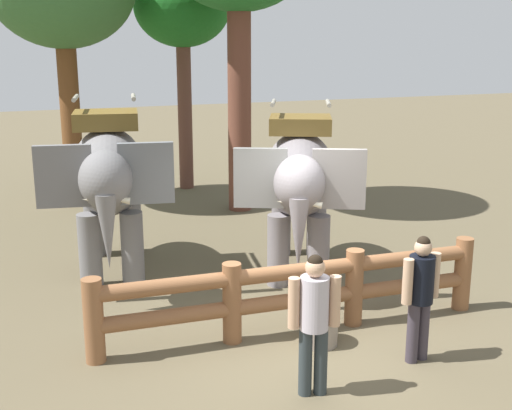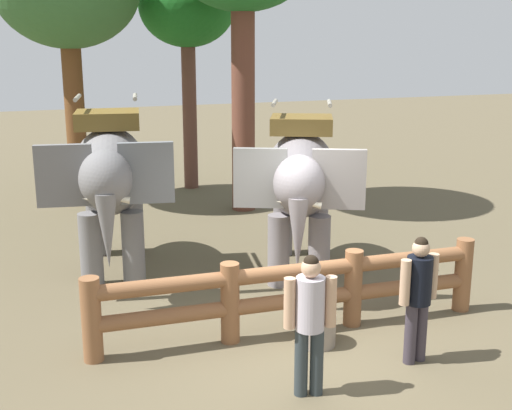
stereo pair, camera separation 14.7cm
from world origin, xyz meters
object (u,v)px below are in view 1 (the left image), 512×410
at_px(elephant_center, 299,180).
at_px(feed_bucket, 319,329).
at_px(tourist_woman_in_black, 314,315).
at_px(elephant_near_left, 109,177).
at_px(tree_far_right, 182,10).
at_px(tourist_man_in_blue, 421,290).
at_px(log_fence, 295,289).

distance_m(elephant_center, feed_bucket, 2.93).
distance_m(tourist_woman_in_black, feed_bucket, 1.42).
relative_size(elephant_near_left, elephant_center, 1.04).
xyz_separation_m(elephant_near_left, tree_far_right, (2.82, 5.75, 2.79)).
relative_size(tourist_man_in_blue, tree_far_right, 0.28).
height_order(log_fence, elephant_center, elephant_center).
relative_size(log_fence, tourist_woman_in_black, 3.35).
height_order(tourist_woman_in_black, tree_far_right, tree_far_right).
xyz_separation_m(elephant_center, tree_far_right, (-0.01, 6.86, 2.84)).
bearing_deg(feed_bucket, elephant_center, 71.11).
xyz_separation_m(tourist_woman_in_black, tree_far_right, (1.43, 10.38, 3.49)).
bearing_deg(elephant_near_left, feed_bucket, -60.78).
xyz_separation_m(tourist_woman_in_black, tourist_man_in_blue, (1.51, 0.25, -0.02)).
bearing_deg(feed_bucket, log_fence, 110.30).
xyz_separation_m(elephant_near_left, feed_bucket, (1.99, -3.56, -1.42)).
bearing_deg(tourist_woman_in_black, tourist_man_in_blue, 9.49).
height_order(elephant_near_left, tree_far_right, tree_far_right).
height_order(log_fence, feed_bucket, log_fence).
distance_m(elephant_near_left, tree_far_right, 6.99).
height_order(log_fence, tourist_man_in_blue, tourist_man_in_blue).
bearing_deg(elephant_center, feed_bucket, -108.89).
bearing_deg(log_fence, tourist_woman_in_black, -106.99).
height_order(log_fence, tourist_woman_in_black, tourist_woman_in_black).
xyz_separation_m(log_fence, tree_far_right, (0.98, 8.91, 3.81)).
bearing_deg(log_fence, tree_far_right, 83.74).
height_order(log_fence, tree_far_right, tree_far_right).
height_order(elephant_center, feed_bucket, elephant_center).
xyz_separation_m(elephant_center, tourist_man_in_blue, (0.06, -3.27, -0.67)).
distance_m(elephant_center, tourist_woman_in_black, 3.86).
bearing_deg(tourist_man_in_blue, elephant_center, 91.13).
bearing_deg(elephant_near_left, tourist_man_in_blue, -56.51).
bearing_deg(tree_far_right, elephant_center, -89.89).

